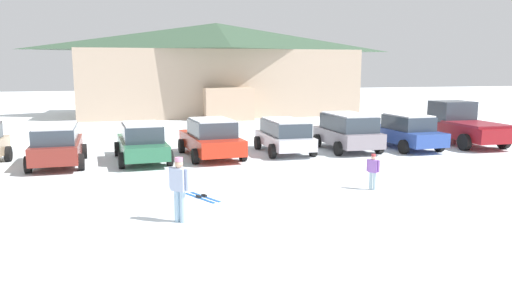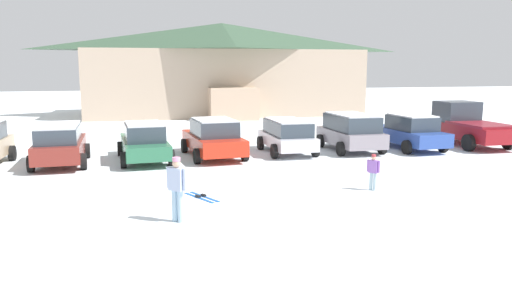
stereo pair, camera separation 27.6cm
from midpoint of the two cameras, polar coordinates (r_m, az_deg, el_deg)
ground at (r=11.37m, az=12.51°, el=-10.34°), size 160.00×160.00×0.00m
ski_lodge at (r=42.89m, az=-3.67°, el=9.70°), size 22.89×12.26×7.55m
parked_maroon_van at (r=21.43m, az=-21.14°, el=1.12°), size 2.18×4.26×1.64m
parked_green_coupe at (r=21.38m, az=-12.30°, el=1.35°), size 2.30×4.81×1.61m
parked_red_sedan at (r=21.84m, az=-4.54°, el=1.81°), size 2.51×4.80×1.69m
parked_silver_wagon at (r=22.82m, az=3.91°, el=2.14°), size 2.11×4.05×1.55m
parked_grey_wagon at (r=23.87m, az=11.10°, el=2.54°), size 2.26×4.07×1.75m
parked_blue_hatchback at (r=25.13m, az=17.44°, el=2.40°), size 2.23×4.54×1.67m
pickup_truck at (r=27.46m, az=23.11°, el=2.99°), size 2.51×5.28×2.15m
skier_child_in_purple_jacket at (r=16.31m, az=13.73°, el=-1.85°), size 0.32×0.34×1.16m
skier_adult_in_blue_parka at (r=12.69m, az=-8.40°, el=-3.65°), size 0.48×0.46×1.67m
pair_of_skis at (r=15.17m, az=-5.74°, el=-4.95°), size 0.91×1.49×0.08m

